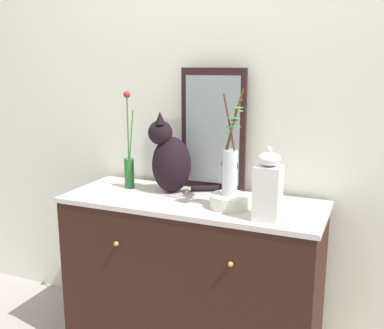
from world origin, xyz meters
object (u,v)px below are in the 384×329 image
(bowl_porcelain, at_px, (229,201))
(sideboard, at_px, (192,277))
(mirror_leaning, at_px, (213,130))
(vase_glass_clear, at_px, (230,165))
(cat_sitting, at_px, (170,159))
(vase_slim_green, at_px, (129,164))
(jar_lidded_porcelain, at_px, (268,187))

(bowl_porcelain, bearing_deg, sideboard, 166.86)
(bowl_porcelain, bearing_deg, mirror_leaning, 124.18)
(sideboard, bearing_deg, vase_glass_clear, -12.36)
(vase_glass_clear, bearing_deg, mirror_leaning, 124.60)
(sideboard, bearing_deg, cat_sitting, 153.35)
(mirror_leaning, height_order, bowl_porcelain, mirror_leaning)
(mirror_leaning, relative_size, vase_slim_green, 1.23)
(jar_lidded_porcelain, bearing_deg, bowl_porcelain, 155.13)
(cat_sitting, distance_m, bowl_porcelain, 0.42)
(sideboard, xyz_separation_m, cat_sitting, (-0.16, 0.08, 0.60))
(vase_slim_green, height_order, jar_lidded_porcelain, vase_slim_green)
(sideboard, distance_m, bowl_porcelain, 0.51)
(jar_lidded_porcelain, bearing_deg, mirror_leaning, 136.56)
(mirror_leaning, relative_size, vase_glass_clear, 1.30)
(mirror_leaning, distance_m, vase_slim_green, 0.49)
(cat_sitting, distance_m, vase_glass_clear, 0.40)
(sideboard, height_order, vase_glass_clear, vase_glass_clear)
(cat_sitting, relative_size, vase_glass_clear, 0.86)
(vase_slim_green, bearing_deg, mirror_leaning, 20.24)
(vase_slim_green, distance_m, vase_glass_clear, 0.63)
(jar_lidded_porcelain, bearing_deg, sideboard, 160.91)
(bowl_porcelain, bearing_deg, vase_slim_green, 169.05)
(vase_glass_clear, distance_m, jar_lidded_porcelain, 0.23)
(sideboard, relative_size, bowl_porcelain, 6.98)
(vase_slim_green, xyz_separation_m, bowl_porcelain, (0.61, -0.12, -0.10))
(cat_sitting, distance_m, vase_slim_green, 0.25)
(vase_glass_clear, xyz_separation_m, jar_lidded_porcelain, (0.20, -0.10, -0.06))
(bowl_porcelain, xyz_separation_m, vase_glass_clear, (0.00, 0.00, 0.18))
(mirror_leaning, distance_m, jar_lidded_porcelain, 0.57)
(mirror_leaning, xyz_separation_m, jar_lidded_porcelain, (0.39, -0.37, -0.18))
(sideboard, xyz_separation_m, jar_lidded_porcelain, (0.42, -0.14, 0.57))
(sideboard, xyz_separation_m, bowl_porcelain, (0.21, -0.05, 0.46))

